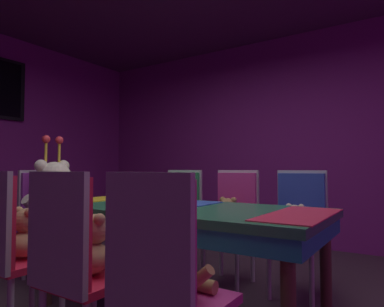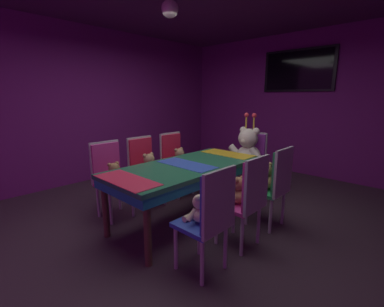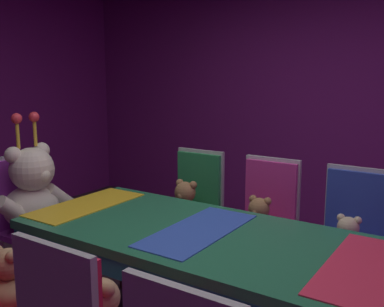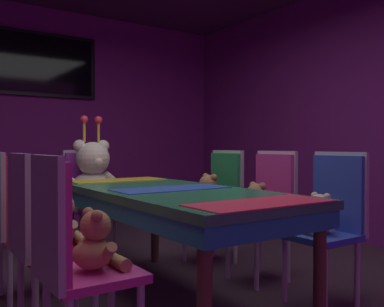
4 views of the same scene
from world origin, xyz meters
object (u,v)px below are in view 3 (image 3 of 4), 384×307
Objects in this scene: teddy_left_2 at (11,282)px; chair_right_2 at (195,200)px; chair_right_0 at (353,229)px; king_teddy_bear at (34,194)px; teddy_right_2 at (185,205)px; teddy_right_0 at (347,240)px; teddy_right_1 at (258,221)px; banquet_table at (198,246)px; throne_chair at (21,208)px; chair_right_1 at (267,213)px.

chair_right_2 is at bearing 0.22° from teddy_left_2.
chair_right_0 is 2.17m from king_teddy_bear.
teddy_right_0 is at bearing 90.38° from teddy_right_2.
teddy_left_2 is 1.06× the size of teddy_right_1.
chair_right_0 is (0.89, -0.60, -0.05)m from banquet_table.
teddy_left_2 reaches higher than teddy_right_1.
teddy_right_1 is (0.00, 0.59, 0.01)m from teddy_right_0.
teddy_right_2 is 0.35× the size of throne_chair.
chair_right_2 reaches higher than teddy_right_1.
chair_right_2 is (0.88, 0.60, -0.05)m from banquet_table.
teddy_right_2 is 1.20m from throne_chair.
chair_right_0 is 1.16× the size of king_teddy_bear.
chair_right_2 is (-0.00, 1.19, 0.00)m from chair_right_0.
teddy_right_2 is at bearing -89.62° from teddy_right_0.
teddy_right_1 is 0.36× the size of king_teddy_bear.
banquet_table is 5.91× the size of teddy_right_2.
teddy_right_0 is 0.82× the size of teddy_right_2.
teddy_right_2 is at bearing 38.90° from banquet_table.
teddy_right_2 is at bearing 0.25° from teddy_left_2.
teddy_left_2 is 1.20m from throne_chair.
teddy_right_1 is (0.75, -0.01, -0.07)m from banquet_table.
teddy_right_2 is (-0.01, 1.19, 0.02)m from teddy_right_0.
teddy_left_2 is 1.90m from teddy_right_0.
chair_right_0 and chair_right_1 have the same top height.
throne_chair is at bearing 90.00° from banquet_table.
chair_right_2 is at bearing 180.00° from teddy_right_2.
teddy_right_2 is (-0.15, 0.00, 0.00)m from chair_right_2.
banquet_table is at bearing -33.85° from chair_right_0.
king_teddy_bear is at bearing -65.76° from chair_right_0.
chair_right_0 is 2.88× the size of teddy_right_2.
chair_right_2 is 1.00× the size of throne_chair.
chair_right_0 is at bearing -180.00° from teddy_right_0.
teddy_left_2 is 1.47m from teddy_right_2.
banquet_table is 2.39× the size of king_teddy_bear.
teddy_left_2 is 0.33× the size of chair_right_1.
teddy_right_0 is (0.75, -0.60, -0.08)m from banquet_table.
chair_right_1 is at bearing -20.11° from teddy_left_2.
king_teddy_bear is at bearing -61.65° from teddy_right_1.
teddy_right_1 is 1.72m from throne_chair.
chair_right_2 is 1.16× the size of king_teddy_bear.
chair_right_1 is (0.14, 0.59, 0.02)m from teddy_right_0.
teddy_right_0 is (1.48, -1.18, -0.02)m from teddy_left_2.
teddy_right_0 is at bearing -38.66° from teddy_left_2.
teddy_right_2 is (-0.15, 1.19, 0.00)m from chair_right_0.
throne_chair reaches higher than banquet_table.
chair_right_0 reaches higher than teddy_right_2.
chair_right_1 is at bearing -90.21° from chair_right_0.
teddy_left_2 is at bearing -36.12° from chair_right_0.
teddy_right_2 reaches higher than teddy_left_2.
teddy_left_2 is 0.38× the size of king_teddy_bear.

